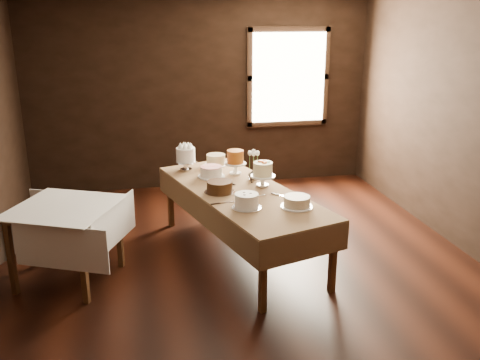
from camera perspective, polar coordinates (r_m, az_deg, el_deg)
name	(u,v)px	position (r m, az deg, el deg)	size (l,w,h in m)	color
floor	(244,276)	(5.32, 0.44, -10.45)	(5.00, 6.00, 0.01)	black
wall_back	(201,93)	(7.72, -4.24, 9.46)	(5.00, 0.02, 2.80)	black
wall_front	(408,318)	(2.17, 17.85, -14.20)	(5.00, 0.02, 2.80)	black
window	(289,78)	(7.91, 5.34, 11.09)	(1.10, 0.05, 1.30)	#FFEABF
display_table	(241,195)	(5.50, 0.08, -1.66)	(1.58, 2.55, 0.74)	#402613
side_table	(65,215)	(5.24, -18.62, -3.68)	(1.21, 1.21, 0.77)	#402613
cake_meringue	(186,160)	(6.17, -5.94, 2.21)	(0.31, 0.31, 0.28)	silver
cake_speckled	(216,160)	(6.36, -2.65, 2.18)	(0.29, 0.29, 0.14)	white
cake_lattice	(211,172)	(5.92, -3.16, 0.85)	(0.31, 0.31, 0.11)	white
cake_caramel	(235,163)	(6.00, -0.51, 1.83)	(0.25, 0.25, 0.29)	white
cake_chocolate	(220,187)	(5.39, -2.24, -0.80)	(0.37, 0.37, 0.13)	silver
cake_flowers	(263,175)	(5.58, 2.49, 0.52)	(0.28, 0.28, 0.27)	white
cake_swirl	(247,201)	(4.96, 0.72, -2.36)	(0.29, 0.29, 0.15)	silver
cake_cream	(297,202)	(5.02, 6.23, -2.41)	(0.31, 0.31, 0.11)	white
cake_server_a	(260,196)	(5.31, 2.15, -1.73)	(0.24, 0.03, 0.01)	silver
cake_server_b	(286,196)	(5.31, 5.01, -1.79)	(0.24, 0.03, 0.01)	silver
cake_server_c	(226,181)	(5.76, -1.59, -0.15)	(0.24, 0.03, 0.01)	silver
cake_server_d	(250,178)	(5.87, 1.11, 0.22)	(0.24, 0.03, 0.01)	silver
cake_server_e	(227,202)	(5.12, -1.43, -2.47)	(0.24, 0.03, 0.01)	silver
flower_vase	(253,174)	(5.83, 1.48, 0.67)	(0.12, 0.12, 0.12)	#2D2823
flower_bouquet	(254,158)	(5.78, 1.49, 2.38)	(0.14, 0.14, 0.20)	white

